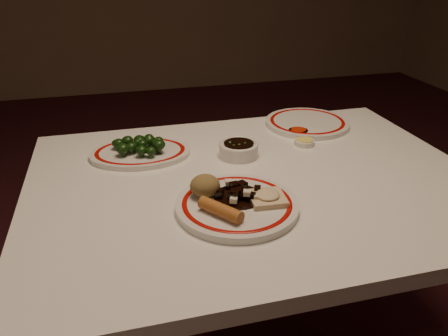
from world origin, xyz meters
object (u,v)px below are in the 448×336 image
main_plate (237,205)px  soy_bowl (239,150)px  rice_mound (205,186)px  spring_roll (221,210)px  dining_table (255,207)px  stirfry_heap (238,194)px  broccoli_pile (140,144)px  broccoli_plate (140,153)px  fried_wonton (267,197)px

main_plate → soy_bowl: bearing=72.8°
rice_mound → spring_roll: rice_mound is taller
dining_table → spring_roll: spring_roll is taller
stirfry_heap → soy_bowl: 0.28m
main_plate → broccoli_pile: size_ratio=2.38×
broccoli_plate → broccoli_pile: 0.03m
spring_roll → broccoli_pile: size_ratio=0.72×
spring_roll → stirfry_heap: (0.06, 0.07, -0.00)m
rice_mound → broccoli_pile: rice_mound is taller
dining_table → broccoli_plate: 0.38m
fried_wonton → soy_bowl: 0.30m
main_plate → spring_roll: size_ratio=3.29×
main_plate → broccoli_plate: main_plate is taller
soy_bowl → broccoli_plate: bearing=164.7°
fried_wonton → stirfry_heap: 0.07m
main_plate → broccoli_pile: bearing=118.4°
main_plate → spring_roll: spring_roll is taller
rice_mound → soy_bowl: (0.15, 0.23, -0.02)m
main_plate → stirfry_heap: (0.01, 0.02, 0.02)m
dining_table → stirfry_heap: bearing=-125.1°
broccoli_pile → broccoli_plate: bearing=94.2°
main_plate → rice_mound: size_ratio=4.99×
rice_mound → dining_table: bearing=29.3°
rice_mound → soy_bowl: rice_mound is taller
broccoli_plate → broccoli_pile: (0.00, -0.00, 0.03)m
rice_mound → stirfry_heap: 0.08m
broccoli_pile → soy_bowl: bearing=-14.5°
rice_mound → main_plate: bearing=-38.4°
dining_table → stirfry_heap: (-0.09, -0.12, 0.12)m
dining_table → spring_roll: bearing=-127.8°
dining_table → soy_bowl: (-0.01, 0.14, 0.11)m
main_plate → broccoli_plate: 0.41m
spring_roll → stirfry_heap: 0.09m
main_plate → rice_mound: rice_mound is taller
broccoli_plate → soy_bowl: size_ratio=2.74×
dining_table → spring_roll: 0.27m
broccoli_plate → broccoli_pile: bearing=-85.8°
dining_table → main_plate: 0.20m
spring_roll → soy_bowl: (0.14, 0.33, -0.01)m
dining_table → main_plate: bearing=-123.8°
spring_roll → stirfry_heap: size_ratio=0.94×
rice_mound → spring_roll: bearing=-82.1°
dining_table → soy_bowl: soy_bowl is taller
main_plate → rice_mound: (-0.06, 0.05, 0.03)m
stirfry_heap → spring_roll: bearing=-132.3°
rice_mound → fried_wonton: size_ratio=0.83×
dining_table → main_plate: size_ratio=3.31×
rice_mound → broccoli_plate: (-0.13, 0.31, -0.03)m
fried_wonton → broccoli_pile: size_ratio=0.58×
broccoli_plate → soy_bowl: 0.29m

